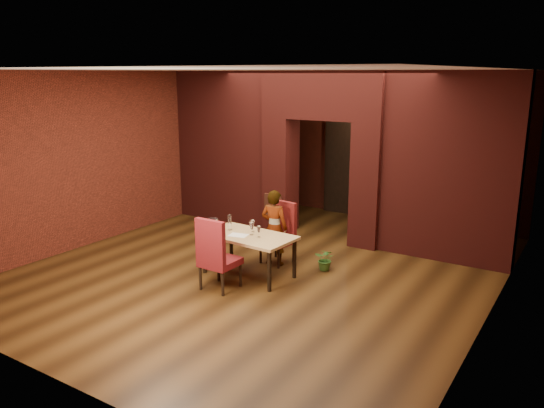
# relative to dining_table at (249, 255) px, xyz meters

# --- Properties ---
(floor) EXTENTS (8.00, 8.00, 0.00)m
(floor) POSITION_rel_dining_table_xyz_m (0.03, 0.46, -0.34)
(floor) COLOR #402810
(floor) RESTS_ON ground
(ceiling) EXTENTS (7.00, 8.00, 0.04)m
(ceiling) POSITION_rel_dining_table_xyz_m (0.03, 0.46, 2.86)
(ceiling) COLOR silver
(ceiling) RESTS_ON ground
(wall_back) EXTENTS (7.00, 0.04, 3.20)m
(wall_back) POSITION_rel_dining_table_xyz_m (0.03, 4.46, 1.26)
(wall_back) COLOR maroon
(wall_back) RESTS_ON ground
(wall_front) EXTENTS (7.00, 0.04, 3.20)m
(wall_front) POSITION_rel_dining_table_xyz_m (0.03, -3.54, 1.26)
(wall_front) COLOR maroon
(wall_front) RESTS_ON ground
(wall_left) EXTENTS (0.04, 8.00, 3.20)m
(wall_left) POSITION_rel_dining_table_xyz_m (-3.47, 0.46, 1.26)
(wall_left) COLOR maroon
(wall_left) RESTS_ON ground
(wall_right) EXTENTS (0.04, 8.00, 3.20)m
(wall_right) POSITION_rel_dining_table_xyz_m (3.53, 0.46, 1.26)
(wall_right) COLOR maroon
(wall_right) RESTS_ON ground
(pillar_left) EXTENTS (0.55, 0.55, 2.30)m
(pillar_left) POSITION_rel_dining_table_xyz_m (-0.92, 2.46, 0.81)
(pillar_left) COLOR maroon
(pillar_left) RESTS_ON ground
(pillar_right) EXTENTS (0.55, 0.55, 2.30)m
(pillar_right) POSITION_rel_dining_table_xyz_m (0.98, 2.46, 0.81)
(pillar_right) COLOR maroon
(pillar_right) RESTS_ON ground
(lintel) EXTENTS (2.45, 0.55, 0.90)m
(lintel) POSITION_rel_dining_table_xyz_m (0.03, 2.46, 2.41)
(lintel) COLOR maroon
(lintel) RESTS_ON ground
(wing_wall_left) EXTENTS (2.28, 0.35, 3.20)m
(wing_wall_left) POSITION_rel_dining_table_xyz_m (-2.33, 2.46, 1.26)
(wing_wall_left) COLOR maroon
(wing_wall_left) RESTS_ON ground
(wing_wall_right) EXTENTS (2.28, 0.35, 3.20)m
(wing_wall_right) POSITION_rel_dining_table_xyz_m (2.40, 2.46, 1.26)
(wing_wall_right) COLOR maroon
(wing_wall_right) RESTS_ON ground
(vent_panel) EXTENTS (0.40, 0.03, 0.50)m
(vent_panel) POSITION_rel_dining_table_xyz_m (-0.92, 2.16, 0.21)
(vent_panel) COLOR brown
(vent_panel) RESTS_ON ground
(rear_door) EXTENTS (0.90, 0.08, 2.10)m
(rear_door) POSITION_rel_dining_table_xyz_m (-0.37, 4.40, 0.71)
(rear_door) COLOR black
(rear_door) RESTS_ON ground
(rear_door_frame) EXTENTS (1.02, 0.04, 2.22)m
(rear_door_frame) POSITION_rel_dining_table_xyz_m (-0.37, 4.36, 0.71)
(rear_door_frame) COLOR black
(rear_door_frame) RESTS_ON ground
(dining_table) EXTENTS (1.49, 0.90, 0.68)m
(dining_table) POSITION_rel_dining_table_xyz_m (0.00, 0.00, 0.00)
(dining_table) COLOR tan
(dining_table) RESTS_ON ground
(chair_far) EXTENTS (0.54, 0.54, 1.04)m
(chair_far) POSITION_rel_dining_table_xyz_m (0.07, 0.73, 0.18)
(chair_far) COLOR maroon
(chair_far) RESTS_ON ground
(chair_near) EXTENTS (0.52, 0.52, 1.11)m
(chair_near) POSITION_rel_dining_table_xyz_m (-0.06, -0.66, 0.22)
(chair_near) COLOR maroon
(chair_near) RESTS_ON ground
(person_seated) EXTENTS (0.50, 0.35, 1.29)m
(person_seated) POSITION_rel_dining_table_xyz_m (0.07, 0.65, 0.30)
(person_seated) COLOR white
(person_seated) RESTS_ON ground
(wine_glass_a) EXTENTS (0.08, 0.08, 0.19)m
(wine_glass_a) POSITION_rel_dining_table_xyz_m (-0.03, 0.16, 0.43)
(wine_glass_a) COLOR white
(wine_glass_a) RESTS_ON dining_table
(wine_glass_b) EXTENTS (0.08, 0.08, 0.21)m
(wine_glass_b) POSITION_rel_dining_table_xyz_m (0.05, 0.01, 0.44)
(wine_glass_b) COLOR white
(wine_glass_b) RESTS_ON dining_table
(wine_glass_c) EXTENTS (0.07, 0.07, 0.18)m
(wine_glass_c) POSITION_rel_dining_table_xyz_m (0.21, -0.03, 0.43)
(wine_glass_c) COLOR white
(wine_glass_c) RESTS_ON dining_table
(tasting_sheet) EXTENTS (0.33, 0.27, 0.00)m
(tasting_sheet) POSITION_rel_dining_table_xyz_m (-0.12, -0.12, 0.34)
(tasting_sheet) COLOR white
(tasting_sheet) RESTS_ON dining_table
(wine_bucket) EXTENTS (0.17, 0.17, 0.21)m
(wine_bucket) POSITION_rel_dining_table_xyz_m (-0.60, -0.14, 0.44)
(wine_bucket) COLOR silver
(wine_bucket) RESTS_ON dining_table
(water_bottle) EXTENTS (0.06, 0.06, 0.26)m
(water_bottle) POSITION_rel_dining_table_xyz_m (-0.41, 0.05, 0.47)
(water_bottle) COLOR white
(water_bottle) RESTS_ON dining_table
(potted_plant) EXTENTS (0.36, 0.32, 0.37)m
(potted_plant) POSITION_rel_dining_table_xyz_m (0.93, 0.86, -0.15)
(potted_plant) COLOR #326625
(potted_plant) RESTS_ON ground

